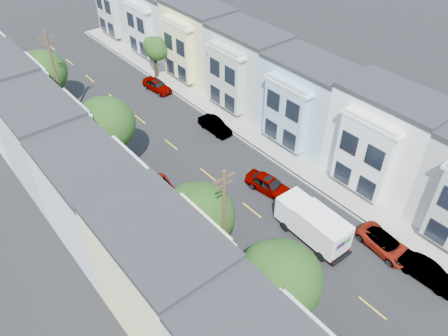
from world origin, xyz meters
The scene contains 24 objects.
ground centered at (0.00, 0.00, 0.00)m, with size 160.00×160.00×0.00m, color black.
road_slab centered at (0.00, 15.00, 0.01)m, with size 12.00×70.00×0.02m, color black.
curb_left centered at (-6.05, 15.00, 0.07)m, with size 0.30×70.00×0.15m, color gray.
curb_right centered at (6.05, 15.00, 0.07)m, with size 0.30×70.00×0.15m, color gray.
sidewalk_left centered at (-7.35, 15.00, 0.07)m, with size 2.60×70.00×0.15m, color gray.
sidewalk_right centered at (7.35, 15.00, 0.07)m, with size 2.60×70.00×0.15m, color gray.
centerline centered at (0.00, 15.00, 0.00)m, with size 0.12×70.00×0.01m, color gold.
townhouse_row_left centered at (-11.15, 15.00, 0.00)m, with size 5.00×70.00×8.50m, color #A2C3DF.
townhouse_row_right centered at (11.15, 15.00, 0.00)m, with size 5.00×70.00×8.50m, color #A2C3DF.
tree_b centered at (-6.30, -2.99, 5.30)m, with size 4.70×4.70×7.68m.
tree_c centered at (-6.30, 4.58, 4.53)m, with size 4.70×4.70×6.89m.
tree_d centered at (-6.30, 17.66, 5.26)m, with size 4.70×4.70×7.64m.
tree_e centered at (-6.30, 32.01, 4.46)m, with size 4.70×4.70×6.83m.
tree_far_r centered at (6.89, 30.94, 3.67)m, with size 2.87×2.87×5.16m.
utility_pole_near centered at (-6.30, 2.00, 5.15)m, with size 1.60×0.26×10.00m.
utility_pole_far centered at (-6.30, 28.00, 5.15)m, with size 1.60×0.26×10.00m.
fedex_truck centered at (1.49, 0.87, 1.59)m, with size 2.28×5.93×2.85m.
lead_sedan centered at (2.75, 6.86, 0.75)m, with size 1.77×4.63×1.50m, color black.
parked_left_c centered at (-4.90, 0.64, 0.74)m, with size 1.74×4.54×1.47m, color #9B9DA5.
parked_left_d centered at (-4.90, 11.71, 0.69)m, with size 2.30×5.00×1.39m, color #570A11.
parked_right_a centered at (4.90, -6.97, 0.68)m, with size 1.43×4.06×1.35m, color #394144.
parked_right_b centered at (4.90, -3.45, 0.62)m, with size 2.06×4.47×1.24m, color white.
parked_right_c centered at (4.90, 17.10, 0.67)m, with size 1.42×4.03×1.34m, color black.
parked_right_d centered at (4.90, 28.12, 0.71)m, with size 1.67×4.35×1.41m, color black.
Camera 1 is at (-18.27, -12.56, 25.78)m, focal length 35.00 mm.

